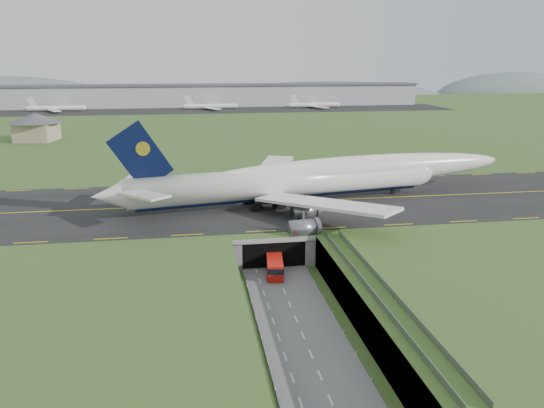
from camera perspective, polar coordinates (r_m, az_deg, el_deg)
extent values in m
plane|color=#476227|center=(93.71, 1.01, -8.75)|extent=(900.00, 900.00, 0.00)
cube|color=gray|center=(92.53, 1.01, -7.05)|extent=(800.00, 800.00, 6.00)
cube|color=slate|center=(86.98, 1.87, -10.67)|extent=(12.00, 75.00, 0.20)
cube|color=black|center=(122.50, -1.64, 0.10)|extent=(800.00, 44.00, 0.18)
cube|color=gray|center=(109.35, -0.69, -2.10)|extent=(16.00, 22.00, 1.00)
cube|color=gray|center=(109.39, -4.33, -3.51)|extent=(2.00, 22.00, 6.00)
cube|color=gray|center=(111.28, 2.88, -3.16)|extent=(2.00, 22.00, 6.00)
cube|color=black|center=(105.61, -0.30, -4.45)|extent=(12.00, 12.00, 5.00)
cube|color=#A8A8A3|center=(98.94, 0.23, -3.93)|extent=(17.00, 0.50, 0.80)
cube|color=#A8A8A3|center=(77.75, 11.56, -9.64)|extent=(3.00, 53.00, 0.50)
cube|color=gray|center=(76.98, 10.60, -9.24)|extent=(0.06, 53.00, 1.00)
cube|color=gray|center=(77.92, 12.57, -9.04)|extent=(0.06, 53.00, 1.00)
cylinder|color=#A8A8A3|center=(71.33, 14.14, -14.94)|extent=(0.90, 0.90, 5.60)
cylinder|color=#A8A8A3|center=(81.14, 10.83, -10.84)|extent=(0.90, 0.90, 5.60)
cylinder|color=#A8A8A3|center=(91.47, 8.32, -7.63)|extent=(0.90, 0.90, 5.60)
cylinder|color=white|center=(120.05, 1.46, 2.38)|extent=(70.55, 18.97, 6.63)
sphere|color=white|center=(136.22, 15.51, 3.37)|extent=(7.55, 7.55, 6.50)
cone|color=white|center=(112.80, -17.11, 0.85)|extent=(8.25, 7.48, 6.30)
ellipsoid|color=white|center=(127.53, 9.52, 3.62)|extent=(78.91, 19.96, 6.97)
ellipsoid|color=black|center=(135.48, 15.17, 3.69)|extent=(5.08, 3.68, 2.32)
cylinder|color=black|center=(120.65, 1.46, 1.18)|extent=(66.40, 14.56, 2.79)
cube|color=white|center=(136.20, -0.17, 3.49)|extent=(17.37, 31.68, 2.79)
cube|color=white|center=(120.34, -14.38, 2.69)|extent=(7.94, 12.29, 1.06)
cube|color=white|center=(106.23, 5.64, 0.02)|extent=(25.58, 28.42, 2.79)
cube|color=white|center=(105.24, -13.61, 0.97)|extent=(10.72, 11.85, 1.06)
cube|color=black|center=(111.59, -13.96, 5.01)|extent=(13.09, 2.94, 14.67)
cylinder|color=gold|center=(111.38, -13.74, 5.82)|extent=(2.98, 1.23, 2.90)
cylinder|color=slate|center=(130.28, 0.24, 1.49)|extent=(5.91, 4.32, 3.42)
cylinder|color=slate|center=(138.94, -3.15, 2.34)|extent=(5.91, 4.32, 3.42)
cylinder|color=slate|center=(112.51, 3.57, -0.77)|extent=(5.91, 4.32, 3.42)
cylinder|color=slate|center=(101.10, 3.37, -2.63)|extent=(5.91, 4.32, 3.42)
cylinder|color=black|center=(133.40, 12.87, 1.27)|extent=(1.21, 0.71, 1.14)
cube|color=black|center=(119.61, -0.64, 0.13)|extent=(7.40, 8.24, 1.45)
cube|color=red|center=(96.92, 0.30, -6.80)|extent=(3.74, 7.91, 3.05)
cube|color=black|center=(96.69, 0.30, -6.47)|extent=(3.81, 8.01, 1.02)
cube|color=black|center=(97.40, 0.30, -7.49)|extent=(3.48, 7.38, 0.51)
cylinder|color=black|center=(94.98, -0.45, -8.04)|extent=(0.46, 0.95, 0.91)
cylinder|color=black|center=(99.67, -0.53, -6.88)|extent=(0.46, 0.95, 0.91)
cylinder|color=black|center=(95.08, 1.16, -8.01)|extent=(0.46, 0.95, 0.91)
cylinder|color=black|center=(99.76, 1.00, -6.86)|extent=(0.46, 0.95, 0.91)
cube|color=tan|center=(237.62, -23.98, 7.11)|extent=(16.28, 16.28, 7.53)
cone|color=#4C4C51|center=(237.02, -24.13, 8.46)|extent=(23.87, 23.87, 3.77)
cube|color=#B2B2B2|center=(385.37, -6.84, 11.50)|extent=(300.00, 22.00, 15.00)
cube|color=#4C4C51|center=(384.96, -6.87, 12.61)|extent=(302.00, 24.00, 1.20)
cube|color=black|center=(356.05, -6.60, 10.01)|extent=(320.00, 50.00, 0.08)
cylinder|color=white|center=(370.06, -22.25, 9.51)|extent=(34.00, 3.20, 3.20)
cylinder|color=white|center=(360.84, -6.66, 10.41)|extent=(34.00, 3.20, 3.20)
cylinder|color=white|center=(370.60, 4.56, 10.59)|extent=(34.00, 3.20, 3.20)
ellipsoid|color=slate|center=(541.79, -27.02, 9.18)|extent=(220.00, 77.00, 56.00)
ellipsoid|color=slate|center=(533.36, 5.85, 10.66)|extent=(260.00, 91.00, 44.00)
ellipsoid|color=slate|center=(615.16, 24.47, 10.00)|extent=(180.00, 63.00, 60.00)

